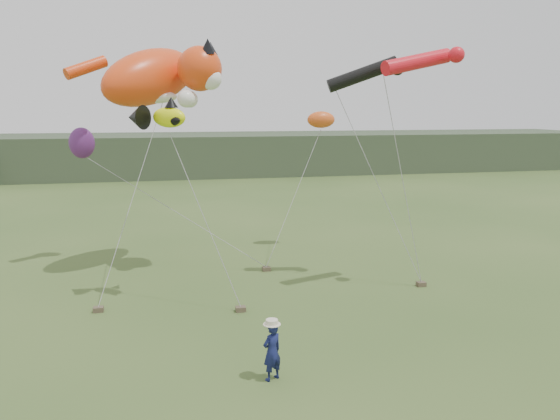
% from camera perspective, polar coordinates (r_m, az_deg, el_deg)
% --- Properties ---
extents(ground, '(120.00, 120.00, 0.00)m').
position_cam_1_polar(ground, '(14.50, -0.05, -16.76)').
color(ground, '#385123').
rests_on(ground, ground).
extents(headland, '(90.00, 13.00, 4.00)m').
position_cam_1_polar(headland, '(57.49, -12.47, 5.62)').
color(headland, '#2D3D28').
rests_on(headland, ground).
extents(festival_attendant, '(0.65, 0.57, 1.49)m').
position_cam_1_polar(festival_attendant, '(13.91, -0.84, -14.57)').
color(festival_attendant, '#141A4D').
rests_on(festival_attendant, ground).
extents(sandbag_anchors, '(16.43, 5.22, 0.17)m').
position_cam_1_polar(sandbag_anchors, '(19.49, -7.50, -9.23)').
color(sandbag_anchors, brown).
rests_on(sandbag_anchors, ground).
extents(cat_kite, '(6.20, 4.96, 3.24)m').
position_cam_1_polar(cat_kite, '(22.77, -12.37, 13.51)').
color(cat_kite, '#ED4313').
rests_on(cat_kite, ground).
extents(fish_kite, '(2.25, 1.49, 1.08)m').
position_cam_1_polar(fish_kite, '(18.85, -12.74, 9.50)').
color(fish_kite, '#EFFA0B').
rests_on(fish_kite, ground).
extents(tube_kites, '(4.27, 2.89, 1.55)m').
position_cam_1_polar(tube_kites, '(20.69, 12.13, 14.42)').
color(tube_kites, black).
rests_on(tube_kites, ground).
extents(misc_kites, '(11.90, 0.80, 2.00)m').
position_cam_1_polar(misc_kites, '(24.92, -9.62, 7.97)').
color(misc_kites, '#E3551D').
rests_on(misc_kites, ground).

